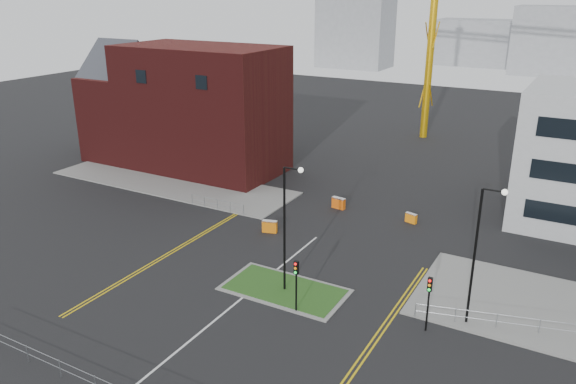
% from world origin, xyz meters
% --- Properties ---
extents(ground, '(200.00, 200.00, 0.00)m').
position_xyz_m(ground, '(0.00, 0.00, 0.00)').
color(ground, black).
rests_on(ground, ground).
extents(pavement_left, '(28.00, 8.00, 0.12)m').
position_xyz_m(pavement_left, '(-20.00, 22.00, 0.06)').
color(pavement_left, slate).
rests_on(pavement_left, ground).
extents(island_kerb, '(8.60, 4.60, 0.08)m').
position_xyz_m(island_kerb, '(2.00, 8.00, 0.04)').
color(island_kerb, slate).
rests_on(island_kerb, ground).
extents(grass_island, '(8.00, 4.00, 0.12)m').
position_xyz_m(grass_island, '(2.00, 8.00, 0.06)').
color(grass_island, '#27501A').
rests_on(grass_island, ground).
extents(brick_building, '(24.20, 10.07, 14.24)m').
position_xyz_m(brick_building, '(-22.97, 28.00, 6.85)').
color(brick_building, '#471111').
rests_on(brick_building, ground).
extents(streetlamp_island, '(1.46, 0.36, 9.18)m').
position_xyz_m(streetlamp_island, '(2.22, 8.00, 5.41)').
color(streetlamp_island, black).
rests_on(streetlamp_island, ground).
extents(streetlamp_right_near, '(1.46, 0.36, 9.18)m').
position_xyz_m(streetlamp_right_near, '(14.22, 10.00, 5.41)').
color(streetlamp_right_near, black).
rests_on(streetlamp_right_near, ground).
extents(traffic_light_island, '(0.28, 0.33, 3.65)m').
position_xyz_m(traffic_light_island, '(4.00, 5.98, 2.57)').
color(traffic_light_island, black).
rests_on(traffic_light_island, ground).
extents(traffic_light_right, '(0.28, 0.33, 3.65)m').
position_xyz_m(traffic_light_right, '(12.00, 7.98, 2.57)').
color(traffic_light_right, black).
rests_on(traffic_light_right, ground).
extents(railing_left, '(6.05, 0.05, 1.10)m').
position_xyz_m(railing_left, '(-11.00, 18.00, 0.74)').
color(railing_left, gray).
rests_on(railing_left, ground).
extents(centre_line, '(0.15, 30.00, 0.01)m').
position_xyz_m(centre_line, '(0.00, 2.00, 0.01)').
color(centre_line, silver).
rests_on(centre_line, ground).
extents(yellow_left_a, '(0.12, 24.00, 0.01)m').
position_xyz_m(yellow_left_a, '(-9.00, 10.00, 0.01)').
color(yellow_left_a, gold).
rests_on(yellow_left_a, ground).
extents(yellow_left_b, '(0.12, 24.00, 0.01)m').
position_xyz_m(yellow_left_b, '(-8.70, 10.00, 0.01)').
color(yellow_left_b, gold).
rests_on(yellow_left_b, ground).
extents(yellow_right_a, '(0.12, 20.00, 0.01)m').
position_xyz_m(yellow_right_a, '(9.50, 6.00, 0.01)').
color(yellow_right_a, gold).
rests_on(yellow_right_a, ground).
extents(yellow_right_b, '(0.12, 20.00, 0.01)m').
position_xyz_m(yellow_right_b, '(9.80, 6.00, 0.01)').
color(yellow_right_b, gold).
rests_on(yellow_right_b, ground).
extents(skyline_a, '(18.00, 12.00, 22.00)m').
position_xyz_m(skyline_a, '(-40.00, 120.00, 11.00)').
color(skyline_a, gray).
rests_on(skyline_a, ground).
extents(skyline_b, '(24.00, 12.00, 16.00)m').
position_xyz_m(skyline_b, '(10.00, 130.00, 8.00)').
color(skyline_b, gray).
rests_on(skyline_b, ground).
extents(skyline_d, '(30.00, 12.00, 12.00)m').
position_xyz_m(skyline_d, '(-8.00, 140.00, 6.00)').
color(skyline_d, gray).
rests_on(skyline_d, ground).
extents(barrier_left, '(1.34, 0.60, 1.09)m').
position_xyz_m(barrier_left, '(-1.13, 24.00, 0.59)').
color(barrier_left, '#F15E0D').
rests_on(barrier_left, ground).
extents(barrier_mid, '(1.35, 0.77, 1.08)m').
position_xyz_m(barrier_mid, '(-4.00, 16.00, 0.59)').
color(barrier_mid, orange).
rests_on(barrier_mid, ground).
extents(barrier_right, '(1.11, 0.63, 0.89)m').
position_xyz_m(barrier_right, '(6.00, 24.00, 0.48)').
color(barrier_right, orange).
rests_on(barrier_right, ground).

